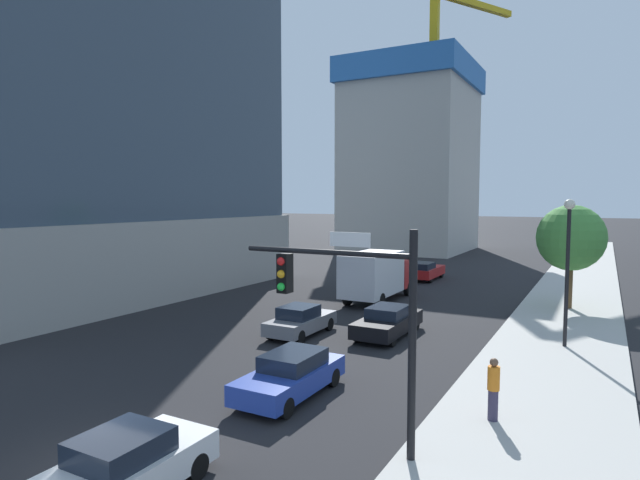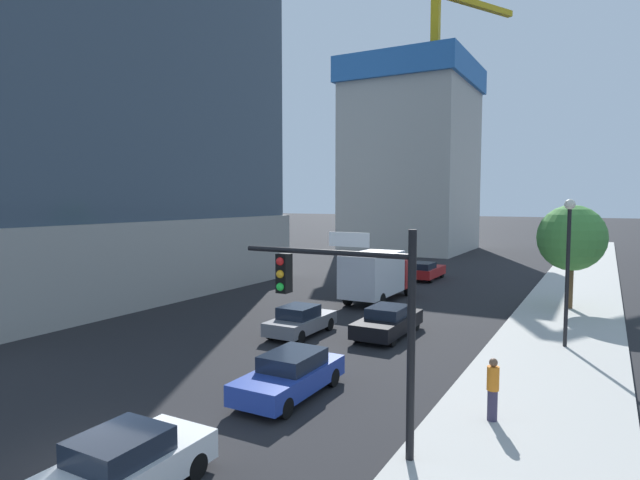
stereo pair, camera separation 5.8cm
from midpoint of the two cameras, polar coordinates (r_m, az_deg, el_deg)
The scene contains 13 objects.
ground_plane at distance 14.75m, azimuth -23.56°, elevation -21.66°, with size 400.00×400.00×0.00m, color black.
sidewalk at distance 28.73m, azimuth 25.02°, elevation -8.72°, with size 5.37×120.00×0.15m, color #B2AFA8.
construction_building at distance 67.51m, azimuth 10.03°, elevation 9.85°, with size 17.80×16.28×29.79m.
traffic_light_pole at distance 13.23m, azimuth 3.30°, elevation -6.51°, with size 4.82×0.48×5.55m.
street_lamp at distance 24.40m, azimuth 25.45°, elevation -1.15°, with size 0.44×0.44×6.27m.
street_tree at distance 33.15m, azimuth 25.74°, elevation 0.19°, with size 3.77×3.77×5.96m.
car_black at distance 25.10m, azimuth 7.47°, elevation -8.77°, with size 1.87×4.79×1.40m.
car_gray at distance 25.05m, azimuth -2.08°, elevation -8.76°, with size 1.76×4.09×1.42m.
car_white at distance 12.80m, azimuth -20.88°, elevation -22.24°, with size 1.82×4.25×1.46m.
car_red at distance 42.71m, azimuth 11.49°, elevation -3.28°, with size 1.87×4.56×1.47m.
car_blue at distance 17.62m, azimuth -3.15°, elevation -14.43°, with size 1.82×4.44×1.42m.
box_truck at distance 33.20m, azimuth 6.33°, elevation -3.68°, with size 2.42×7.08×3.13m.
pedestrian_orange_shirt at distance 16.13m, azimuth 18.39°, elevation -15.09°, with size 0.34×0.34×1.80m.
Camera 2 is at (10.66, -7.96, 6.40)m, focal length 29.41 mm.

